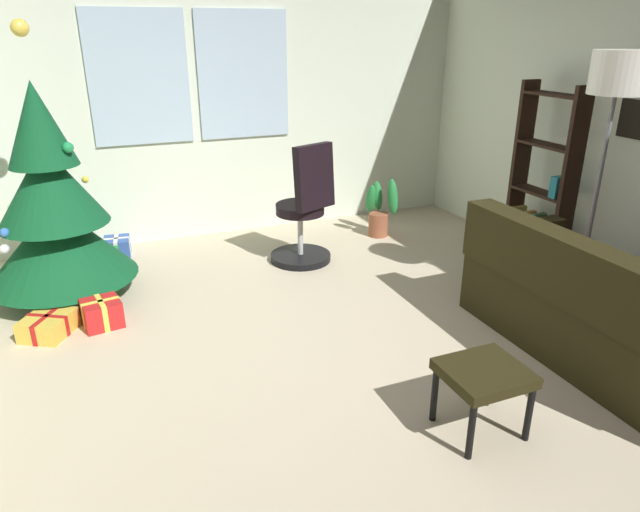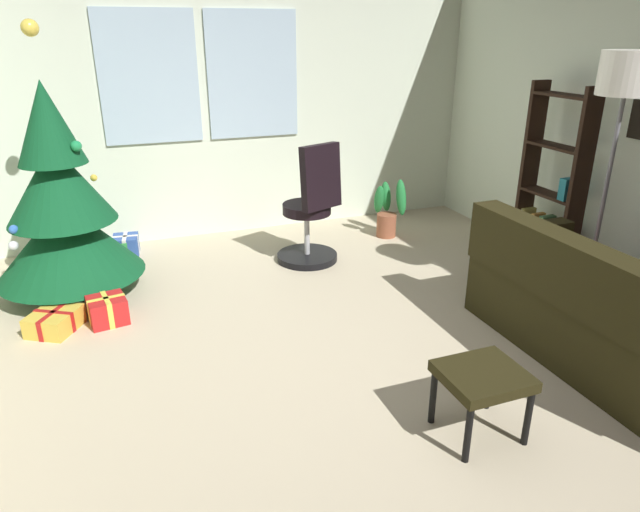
{
  "view_description": "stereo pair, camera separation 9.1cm",
  "coord_description": "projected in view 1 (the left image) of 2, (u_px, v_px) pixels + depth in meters",
  "views": [
    {
      "loc": [
        -1.39,
        -2.69,
        2.0
      ],
      "look_at": [
        -0.28,
        0.01,
        0.83
      ],
      "focal_mm": 31.64,
      "sensor_mm": 36.0,
      "label": 1
    },
    {
      "loc": [
        -1.31,
        -2.72,
        2.0
      ],
      "look_at": [
        -0.28,
        0.01,
        0.83
      ],
      "focal_mm": 31.64,
      "sensor_mm": 36.0,
      "label": 2
    }
  ],
  "objects": [
    {
      "name": "footstool",
      "position": [
        484.0,
        378.0,
        2.92
      ],
      "size": [
        0.42,
        0.38,
        0.38
      ],
      "color": "black",
      "rests_on": "ground_plane"
    },
    {
      "name": "office_chair",
      "position": [
        305.0,
        217.0,
        5.08
      ],
      "size": [
        0.56,
        0.58,
        1.11
      ],
      "color": "black",
      "rests_on": "ground_plane"
    },
    {
      "name": "gift_box_red",
      "position": [
        102.0,
        313.0,
        4.08
      ],
      "size": [
        0.29,
        0.29,
        0.2
      ],
      "color": "red",
      "rests_on": "ground_plane"
    },
    {
      "name": "wall_back_with_windows",
      "position": [
        229.0,
        90.0,
        5.57
      ],
      "size": [
        4.93,
        0.12,
        2.89
      ],
      "color": "silver",
      "rests_on": "ground_plane"
    },
    {
      "name": "floor_lamp",
      "position": [
        615.0,
        93.0,
        3.72
      ],
      "size": [
        0.36,
        0.36,
        1.89
      ],
      "color": "slate",
      "rests_on": "ground_plane"
    },
    {
      "name": "gift_box_green",
      "position": [
        106.0,
        262.0,
        5.0
      ],
      "size": [
        0.26,
        0.32,
        0.19
      ],
      "color": "#1E722D",
      "rests_on": "ground_plane"
    },
    {
      "name": "couch",
      "position": [
        630.0,
        319.0,
        3.56
      ],
      "size": [
        1.5,
        1.93,
        0.85
      ],
      "color": "black",
      "rests_on": "ground_plane"
    },
    {
      "name": "bookshelf",
      "position": [
        542.0,
        189.0,
        4.94
      ],
      "size": [
        0.18,
        0.64,
        1.61
      ],
      "color": "black",
      "rests_on": "ground_plane"
    },
    {
      "name": "gift_box_gold",
      "position": [
        48.0,
        325.0,
        3.96
      ],
      "size": [
        0.42,
        0.44,
        0.15
      ],
      "color": "gold",
      "rests_on": "ground_plane"
    },
    {
      "name": "gift_box_blue",
      "position": [
        117.0,
        248.0,
        5.32
      ],
      "size": [
        0.26,
        0.28,
        0.19
      ],
      "color": "#2D4C99",
      "rests_on": "ground_plane"
    },
    {
      "name": "holiday_tree",
      "position": [
        54.0,
        212.0,
        4.32
      ],
      "size": [
        1.13,
        1.13,
        2.08
      ],
      "color": "#4C331E",
      "rests_on": "ground_plane"
    },
    {
      "name": "ground_plane",
      "position": [
        361.0,
        379.0,
        3.56
      ],
      "size": [
        4.93,
        5.91,
        0.1
      ],
      "primitive_type": "cube",
      "color": "#C2B395"
    },
    {
      "name": "potted_plant",
      "position": [
        380.0,
        211.0,
        5.84
      ],
      "size": [
        0.33,
        0.38,
        0.61
      ],
      "color": "brown",
      "rests_on": "ground_plane"
    }
  ]
}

